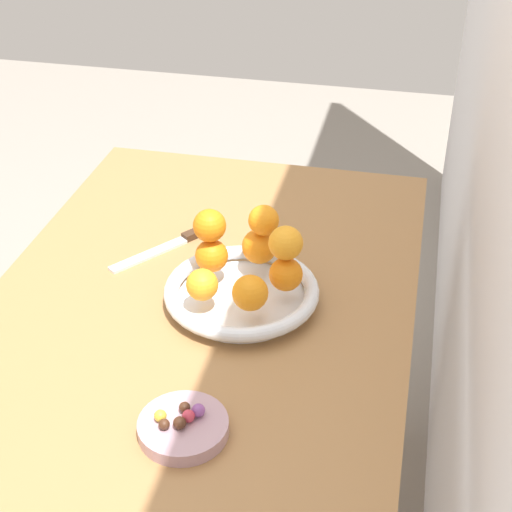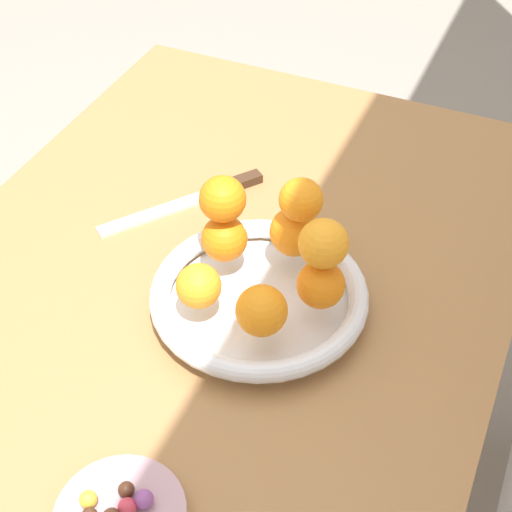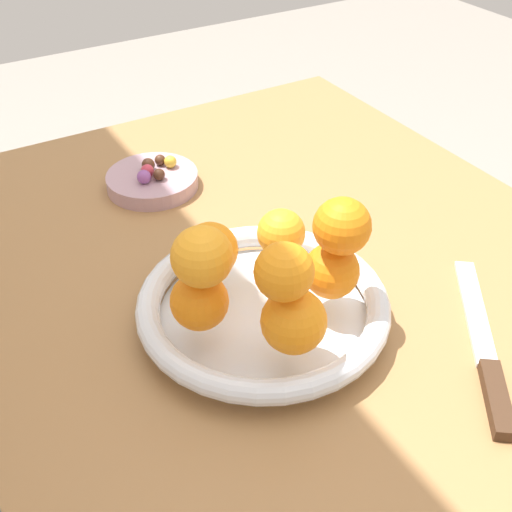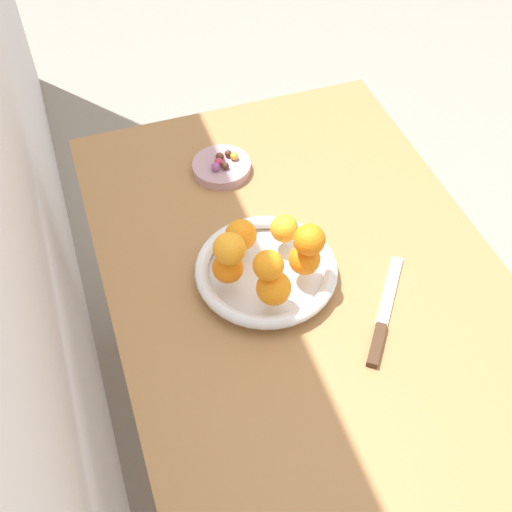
{
  "view_description": "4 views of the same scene",
  "coord_description": "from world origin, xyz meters",
  "px_view_note": "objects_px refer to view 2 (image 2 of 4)",
  "views": [
    {
      "loc": [
        1.09,
        0.35,
        1.57
      ],
      "look_at": [
        0.0,
        0.1,
        0.84
      ],
      "focal_mm": 55.0,
      "sensor_mm": 36.0,
      "label": 1
    },
    {
      "loc": [
        0.63,
        0.35,
        1.47
      ],
      "look_at": [
        0.04,
        0.09,
        0.87
      ],
      "focal_mm": 55.0,
      "sensor_mm": 36.0,
      "label": 2
    },
    {
      "loc": [
        -0.43,
        0.35,
        1.23
      ],
      "look_at": [
        0.04,
        0.07,
        0.8
      ],
      "focal_mm": 45.0,
      "sensor_mm": 36.0,
      "label": 3
    },
    {
      "loc": [
        -0.72,
        0.35,
        1.72
      ],
      "look_at": [
        0.0,
        0.1,
        0.82
      ],
      "focal_mm": 45.0,
      "sensor_mm": 36.0,
      "label": 4
    }
  ],
  "objects_px": {
    "knife": "(197,198)",
    "fruit_bowl": "(259,297)",
    "orange_4": "(262,311)",
    "candy_ball_3": "(127,507)",
    "orange_6": "(301,200)",
    "candy_ball_4": "(88,499)",
    "orange_1": "(294,232)",
    "orange_2": "(224,239)",
    "candy_ball_1": "(144,499)",
    "dining_table": "(209,333)",
    "orange_3": "(199,286)",
    "candy_ball_5": "(126,490)",
    "orange_5": "(324,244)",
    "orange_0": "(322,282)",
    "orange_7": "(223,199)"
  },
  "relations": [
    {
      "from": "orange_5",
      "to": "orange_4",
      "type": "bearing_deg",
      "value": -30.76
    },
    {
      "from": "orange_2",
      "to": "orange_5",
      "type": "xyz_separation_m",
      "value": [
        0.02,
        0.14,
        0.06
      ]
    },
    {
      "from": "orange_5",
      "to": "candy_ball_1",
      "type": "height_order",
      "value": "orange_5"
    },
    {
      "from": "fruit_bowl",
      "to": "orange_4",
      "type": "bearing_deg",
      "value": 25.71
    },
    {
      "from": "candy_ball_4",
      "to": "knife",
      "type": "xyz_separation_m",
      "value": [
        -0.49,
        -0.13,
        -0.03
      ]
    },
    {
      "from": "orange_3",
      "to": "candy_ball_3",
      "type": "bearing_deg",
      "value": 11.53
    },
    {
      "from": "orange_0",
      "to": "orange_3",
      "type": "distance_m",
      "value": 0.15
    },
    {
      "from": "orange_3",
      "to": "orange_0",
      "type": "bearing_deg",
      "value": 115.57
    },
    {
      "from": "candy_ball_3",
      "to": "candy_ball_5",
      "type": "bearing_deg",
      "value": -146.7
    },
    {
      "from": "orange_3",
      "to": "orange_2",
      "type": "bearing_deg",
      "value": -175.32
    },
    {
      "from": "orange_4",
      "to": "knife",
      "type": "distance_m",
      "value": 0.31
    },
    {
      "from": "candy_ball_3",
      "to": "orange_1",
      "type": "bearing_deg",
      "value": 177.78
    },
    {
      "from": "candy_ball_4",
      "to": "candy_ball_5",
      "type": "bearing_deg",
      "value": 130.52
    },
    {
      "from": "orange_1",
      "to": "dining_table",
      "type": "bearing_deg",
      "value": -51.39
    },
    {
      "from": "orange_3",
      "to": "orange_7",
      "type": "relative_size",
      "value": 0.95
    },
    {
      "from": "orange_3",
      "to": "knife",
      "type": "height_order",
      "value": "orange_3"
    },
    {
      "from": "orange_6",
      "to": "candy_ball_3",
      "type": "bearing_deg",
      "value": -3.55
    },
    {
      "from": "candy_ball_3",
      "to": "orange_6",
      "type": "bearing_deg",
      "value": 176.45
    },
    {
      "from": "dining_table",
      "to": "candy_ball_3",
      "type": "bearing_deg",
      "value": 13.15
    },
    {
      "from": "knife",
      "to": "fruit_bowl",
      "type": "bearing_deg",
      "value": 46.29
    },
    {
      "from": "orange_6",
      "to": "orange_2",
      "type": "bearing_deg",
      "value": -65.25
    },
    {
      "from": "fruit_bowl",
      "to": "orange_6",
      "type": "distance_m",
      "value": 0.13
    },
    {
      "from": "orange_4",
      "to": "candy_ball_5",
      "type": "height_order",
      "value": "orange_4"
    },
    {
      "from": "orange_3",
      "to": "candy_ball_4",
      "type": "distance_m",
      "value": 0.28
    },
    {
      "from": "fruit_bowl",
      "to": "orange_5",
      "type": "height_order",
      "value": "orange_5"
    },
    {
      "from": "orange_3",
      "to": "orange_6",
      "type": "xyz_separation_m",
      "value": [
        -0.13,
        0.08,
        0.06
      ]
    },
    {
      "from": "orange_4",
      "to": "candy_ball_1",
      "type": "xyz_separation_m",
      "value": [
        0.24,
        -0.02,
        -0.04
      ]
    },
    {
      "from": "orange_4",
      "to": "orange_6",
      "type": "distance_m",
      "value": 0.15
    },
    {
      "from": "fruit_bowl",
      "to": "orange_4",
      "type": "height_order",
      "value": "orange_4"
    },
    {
      "from": "orange_3",
      "to": "candy_ball_3",
      "type": "xyz_separation_m",
      "value": [
        0.27,
        0.05,
        -0.04
      ]
    },
    {
      "from": "fruit_bowl",
      "to": "candy_ball_3",
      "type": "height_order",
      "value": "same"
    },
    {
      "from": "orange_7",
      "to": "candy_ball_1",
      "type": "height_order",
      "value": "orange_7"
    },
    {
      "from": "candy_ball_4",
      "to": "orange_4",
      "type": "bearing_deg",
      "value": 165.2
    },
    {
      "from": "candy_ball_5",
      "to": "orange_1",
      "type": "bearing_deg",
      "value": 176.08
    },
    {
      "from": "knife",
      "to": "candy_ball_5",
      "type": "bearing_deg",
      "value": 18.79
    },
    {
      "from": "candy_ball_4",
      "to": "orange_1",
      "type": "bearing_deg",
      "value": 172.34
    },
    {
      "from": "orange_3",
      "to": "orange_6",
      "type": "distance_m",
      "value": 0.16
    },
    {
      "from": "orange_2",
      "to": "knife",
      "type": "bearing_deg",
      "value": -140.15
    },
    {
      "from": "orange_1",
      "to": "orange_5",
      "type": "relative_size",
      "value": 1.08
    },
    {
      "from": "orange_4",
      "to": "orange_7",
      "type": "xyz_separation_m",
      "value": [
        -0.1,
        -0.1,
        0.06
      ]
    },
    {
      "from": "orange_4",
      "to": "candy_ball_3",
      "type": "distance_m",
      "value": 0.26
    },
    {
      "from": "candy_ball_1",
      "to": "candy_ball_4",
      "type": "distance_m",
      "value": 0.05
    },
    {
      "from": "candy_ball_1",
      "to": "orange_4",
      "type": "bearing_deg",
      "value": 175.28
    },
    {
      "from": "candy_ball_5",
      "to": "dining_table",
      "type": "bearing_deg",
      "value": -168.07
    },
    {
      "from": "dining_table",
      "to": "orange_1",
      "type": "bearing_deg",
      "value": 128.61
    },
    {
      "from": "dining_table",
      "to": "candy_ball_4",
      "type": "bearing_deg",
      "value": 6.3
    },
    {
      "from": "fruit_bowl",
      "to": "orange_1",
      "type": "distance_m",
      "value": 0.09
    },
    {
      "from": "orange_3",
      "to": "candy_ball_4",
      "type": "height_order",
      "value": "orange_3"
    },
    {
      "from": "candy_ball_3",
      "to": "dining_table",
      "type": "bearing_deg",
      "value": -166.85
    },
    {
      "from": "orange_4",
      "to": "candy_ball_3",
      "type": "relative_size",
      "value": 3.26
    }
  ]
}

